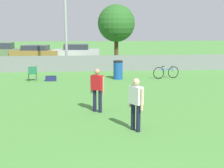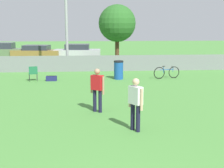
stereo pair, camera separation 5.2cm
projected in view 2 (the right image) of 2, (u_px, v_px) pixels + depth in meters
fence_backline at (93, 63)px, 21.42m from camera, size 24.11×0.07×1.21m
tree_near_pole at (117, 23)px, 24.19m from camera, size 2.89×2.89×4.73m
player_receiver_white at (136, 101)px, 9.23m from camera, size 0.42×0.51×1.60m
player_thrower_red at (97, 87)px, 11.27m from camera, size 0.49×0.43×1.60m
folding_chair_sideline at (33, 73)px, 17.71m from camera, size 0.58×0.58×0.85m
bicycle_sideline at (167, 72)px, 18.57m from camera, size 1.65×0.51×0.76m
trash_bin at (119, 70)px, 18.32m from camera, size 0.57×0.57×1.09m
gear_bag_sideline at (51, 78)px, 17.84m from camera, size 0.60×0.33×0.30m
parked_car_olive at (2, 51)px, 29.69m from camera, size 4.45×1.94×1.51m
parked_car_tan at (37, 52)px, 29.40m from camera, size 4.73×2.46×1.30m
parked_car_silver at (77, 52)px, 29.59m from camera, size 4.45×2.04×1.39m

